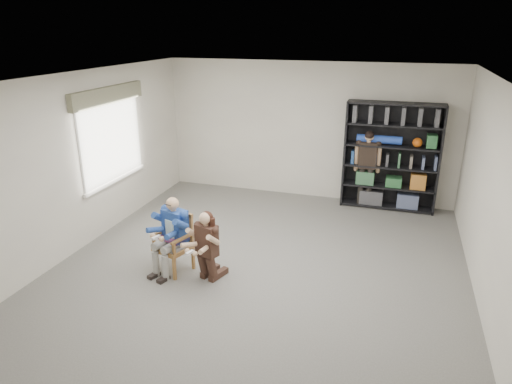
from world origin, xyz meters
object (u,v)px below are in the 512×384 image
(armchair, at_px, (173,243))
(seated_man, at_px, (172,235))
(standing_man, at_px, (366,169))
(kneeling_woman, at_px, (206,247))
(bookshelf, at_px, (391,157))

(armchair, relative_size, seated_man, 0.77)
(standing_man, bearing_deg, kneeling_woman, -117.90)
(armchair, distance_m, standing_man, 4.28)
(kneeling_woman, xyz_separation_m, bookshelf, (2.32, 3.68, 0.52))
(bookshelf, bearing_deg, armchair, -129.23)
(seated_man, height_order, kneeling_woman, seated_man)
(armchair, relative_size, kneeling_woman, 0.84)
(kneeling_woman, relative_size, bookshelf, 0.51)
(seated_man, relative_size, kneeling_woman, 1.09)
(armchair, xyz_separation_m, standing_man, (2.47, 3.48, 0.33))
(armchair, bearing_deg, standing_man, 72.61)
(standing_man, bearing_deg, seated_man, -125.57)
(seated_man, height_order, standing_man, standing_man)
(armchair, distance_m, bookshelf, 4.63)
(armchair, height_order, bookshelf, bookshelf)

